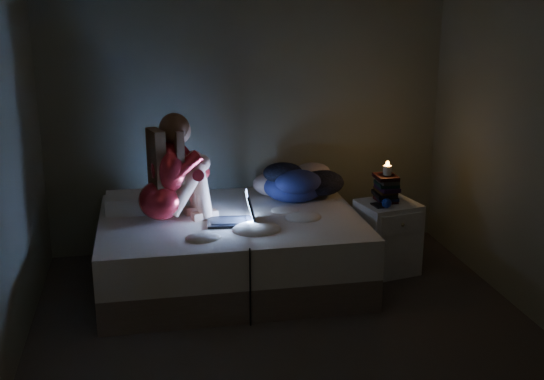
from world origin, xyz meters
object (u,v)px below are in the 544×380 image
object	(u,v)px
bed	(231,249)
woman	(160,169)
candle	(387,170)
phone	(375,205)
laptop	(230,207)
nightstand	(387,237)

from	to	relation	value
bed	woman	distance (m)	0.90
bed	candle	size ratio (longest dim) A/B	25.95
candle	woman	bearing A→B (deg)	-178.33
bed	candle	bearing A→B (deg)	-0.17
phone	bed	bearing A→B (deg)	-179.00
laptop	nightstand	world-z (taller)	laptop
woman	candle	world-z (taller)	woman
candle	phone	world-z (taller)	candle
laptop	woman	bearing A→B (deg)	172.35
bed	phone	xyz separation A→B (m)	(1.20, -0.08, 0.34)
phone	candle	bearing A→B (deg)	37.96
nightstand	woman	bearing A→B (deg)	168.95
woman	candle	bearing A→B (deg)	-16.10
candle	phone	bearing A→B (deg)	-147.00
laptop	phone	size ratio (longest dim) A/B	2.65
woman	phone	world-z (taller)	woman
laptop	phone	xyz separation A→B (m)	(1.22, 0.10, -0.08)
nightstand	phone	xyz separation A→B (m)	(-0.14, -0.05, 0.31)
woman	laptop	size ratio (longest dim) A/B	2.32
bed	nightstand	size ratio (longest dim) A/B	3.38
bed	nightstand	distance (m)	1.34
bed	nightstand	bearing A→B (deg)	-1.49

